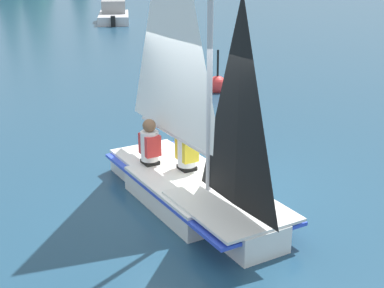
{
  "coord_description": "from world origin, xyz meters",
  "views": [
    {
      "loc": [
        7.38,
        1.79,
        3.7
      ],
      "look_at": [
        0.0,
        0.0,
        0.99
      ],
      "focal_mm": 50.0,
      "sensor_mm": 36.0,
      "label": 1
    }
  ],
  "objects_px": {
    "sailboat_main": "(190,158)",
    "sailor_crew": "(150,151)",
    "buoy_marker": "(217,85)",
    "motorboat_distant": "(114,15)",
    "sailor_helm": "(187,156)"
  },
  "relations": [
    {
      "from": "sailor_helm",
      "to": "sailor_crew",
      "type": "relative_size",
      "value": 1.0
    },
    {
      "from": "buoy_marker",
      "to": "sailor_helm",
      "type": "bearing_deg",
      "value": 6.8
    },
    {
      "from": "sailor_helm",
      "to": "sailor_crew",
      "type": "height_order",
      "value": "same"
    },
    {
      "from": "sailboat_main",
      "to": "buoy_marker",
      "type": "xyz_separation_m",
      "value": [
        -7.16,
        -0.96,
        -0.55
      ]
    },
    {
      "from": "sailboat_main",
      "to": "sailor_crew",
      "type": "bearing_deg",
      "value": -165.14
    },
    {
      "from": "sailor_crew",
      "to": "buoy_marker",
      "type": "height_order",
      "value": "buoy_marker"
    },
    {
      "from": "sailor_crew",
      "to": "motorboat_distant",
      "type": "height_order",
      "value": "motorboat_distant"
    },
    {
      "from": "buoy_marker",
      "to": "motorboat_distant",
      "type": "bearing_deg",
      "value": -148.9
    },
    {
      "from": "sailor_helm",
      "to": "motorboat_distant",
      "type": "bearing_deg",
      "value": 160.47
    },
    {
      "from": "sailboat_main",
      "to": "sailor_crew",
      "type": "xyz_separation_m",
      "value": [
        -0.49,
        -0.81,
        -0.13
      ]
    },
    {
      "from": "sailor_helm",
      "to": "buoy_marker",
      "type": "xyz_separation_m",
      "value": [
        -6.76,
        -0.81,
        -0.42
      ]
    },
    {
      "from": "sailor_crew",
      "to": "motorboat_distant",
      "type": "relative_size",
      "value": 0.26
    },
    {
      "from": "sailboat_main",
      "to": "sailor_crew",
      "type": "relative_size",
      "value": 4.24
    },
    {
      "from": "sailboat_main",
      "to": "sailor_helm",
      "type": "relative_size",
      "value": 4.24
    },
    {
      "from": "motorboat_distant",
      "to": "sailboat_main",
      "type": "bearing_deg",
      "value": -176.09
    }
  ]
}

